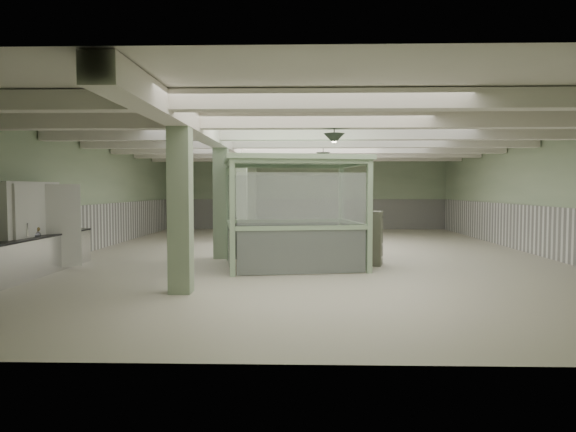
{
  "coord_description": "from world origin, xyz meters",
  "views": [
    {
      "loc": [
        -0.17,
        -15.76,
        2.0
      ],
      "look_at": [
        -0.53,
        -2.35,
        1.3
      ],
      "focal_mm": 32.0,
      "sensor_mm": 36.0,
      "label": 1
    }
  ],
  "objects_px": {
    "filing_cabinet": "(373,238)",
    "walkin_cooler": "(25,229)",
    "guard_booth": "(293,194)",
    "prep_counter": "(22,257)"
  },
  "relations": [
    {
      "from": "filing_cabinet",
      "to": "walkin_cooler",
      "type": "bearing_deg",
      "value": -154.25
    },
    {
      "from": "guard_booth",
      "to": "filing_cabinet",
      "type": "relative_size",
      "value": 2.78
    },
    {
      "from": "prep_counter",
      "to": "walkin_cooler",
      "type": "distance_m",
      "value": 0.69
    },
    {
      "from": "guard_booth",
      "to": "walkin_cooler",
      "type": "bearing_deg",
      "value": -176.72
    },
    {
      "from": "guard_booth",
      "to": "filing_cabinet",
      "type": "xyz_separation_m",
      "value": [
        2.11,
        0.31,
        -1.17
      ]
    },
    {
      "from": "prep_counter",
      "to": "filing_cabinet",
      "type": "height_order",
      "value": "filing_cabinet"
    },
    {
      "from": "prep_counter",
      "to": "walkin_cooler",
      "type": "height_order",
      "value": "walkin_cooler"
    },
    {
      "from": "walkin_cooler",
      "to": "filing_cabinet",
      "type": "distance_m",
      "value": 8.53
    },
    {
      "from": "filing_cabinet",
      "to": "guard_booth",
      "type": "bearing_deg",
      "value": -158.04
    },
    {
      "from": "guard_booth",
      "to": "filing_cabinet",
      "type": "bearing_deg",
      "value": -1.76
    }
  ]
}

